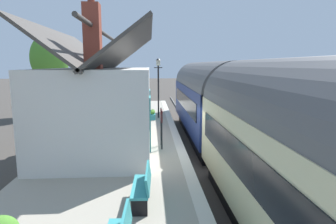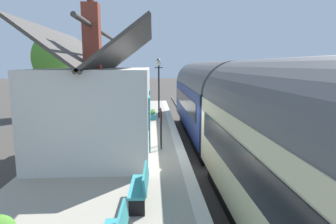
{
  "view_description": "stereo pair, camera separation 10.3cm",
  "coord_description": "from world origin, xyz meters",
  "px_view_note": "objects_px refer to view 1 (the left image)",
  "views": [
    {
      "loc": [
        -11.16,
        2.37,
        4.16
      ],
      "look_at": [
        3.23,
        1.5,
        1.83
      ],
      "focal_mm": 31.4,
      "sensor_mm": 36.0,
      "label": 1
    },
    {
      "loc": [
        -11.16,
        2.27,
        4.16
      ],
      "look_at": [
        3.23,
        1.5,
        1.83
      ],
      "focal_mm": 31.4,
      "sensor_mm": 36.0,
      "label": 2
    }
  ],
  "objects_px": {
    "bench_by_lamp": "(147,105)",
    "train": "(292,149)",
    "planter_corner_building": "(153,114)",
    "station_building": "(103,104)",
    "station_sign_board": "(161,119)",
    "tree_mid_background": "(50,59)",
    "bench_platform_end": "(143,185)",
    "lamp_post_platform": "(158,77)"
  },
  "relations": [
    {
      "from": "bench_by_lamp",
      "to": "train",
      "type": "bearing_deg",
      "value": -166.45
    },
    {
      "from": "bench_by_lamp",
      "to": "planter_corner_building",
      "type": "relative_size",
      "value": 1.57
    },
    {
      "from": "station_building",
      "to": "station_sign_board",
      "type": "relative_size",
      "value": 5.14
    },
    {
      "from": "station_building",
      "to": "bench_by_lamp",
      "type": "relative_size",
      "value": 5.76
    },
    {
      "from": "station_building",
      "to": "tree_mid_background",
      "type": "xyz_separation_m",
      "value": [
        12.55,
        6.17,
        2.1
      ]
    },
    {
      "from": "train",
      "to": "bench_by_lamp",
      "type": "height_order",
      "value": "train"
    },
    {
      "from": "bench_platform_end",
      "to": "station_sign_board",
      "type": "bearing_deg",
      "value": -7.19
    },
    {
      "from": "bench_platform_end",
      "to": "lamp_post_platform",
      "type": "xyz_separation_m",
      "value": [
        11.65,
        -0.69,
        2.12
      ]
    },
    {
      "from": "station_building",
      "to": "planter_corner_building",
      "type": "relative_size",
      "value": 9.01
    },
    {
      "from": "lamp_post_platform",
      "to": "tree_mid_background",
      "type": "height_order",
      "value": "tree_mid_background"
    },
    {
      "from": "planter_corner_building",
      "to": "station_sign_board",
      "type": "distance_m",
      "value": 6.38
    },
    {
      "from": "train",
      "to": "station_building",
      "type": "bearing_deg",
      "value": 41.91
    },
    {
      "from": "station_sign_board",
      "to": "lamp_post_platform",
      "type": "bearing_deg",
      "value": -0.6
    },
    {
      "from": "lamp_post_platform",
      "to": "tree_mid_background",
      "type": "distance_m",
      "value": 10.86
    },
    {
      "from": "station_sign_board",
      "to": "bench_by_lamp",
      "type": "bearing_deg",
      "value": 4.21
    },
    {
      "from": "bench_by_lamp",
      "to": "tree_mid_background",
      "type": "relative_size",
      "value": 0.21
    },
    {
      "from": "train",
      "to": "planter_corner_building",
      "type": "bearing_deg",
      "value": 15.2
    },
    {
      "from": "bench_by_lamp",
      "to": "station_sign_board",
      "type": "relative_size",
      "value": 0.89
    },
    {
      "from": "lamp_post_platform",
      "to": "train",
      "type": "bearing_deg",
      "value": -166.96
    },
    {
      "from": "bench_platform_end",
      "to": "tree_mid_background",
      "type": "distance_m",
      "value": 20.06
    },
    {
      "from": "train",
      "to": "station_sign_board",
      "type": "height_order",
      "value": "train"
    },
    {
      "from": "bench_by_lamp",
      "to": "bench_platform_end",
      "type": "xyz_separation_m",
      "value": [
        -14.35,
        -0.07,
        0.0
      ]
    },
    {
      "from": "planter_corner_building",
      "to": "tree_mid_background",
      "type": "xyz_separation_m",
      "value": [
        6.87,
        8.28,
        3.53
      ]
    },
    {
      "from": "bench_platform_end",
      "to": "lamp_post_platform",
      "type": "bearing_deg",
      "value": -3.4
    },
    {
      "from": "train",
      "to": "station_sign_board",
      "type": "xyz_separation_m",
      "value": [
        5.21,
        2.83,
        -0.2
      ]
    },
    {
      "from": "station_building",
      "to": "bench_platform_end",
      "type": "bearing_deg",
      "value": -162.16
    },
    {
      "from": "bench_platform_end",
      "to": "train",
      "type": "bearing_deg",
      "value": -94.74
    },
    {
      "from": "train",
      "to": "tree_mid_background",
      "type": "distance_m",
      "value": 21.78
    },
    {
      "from": "train",
      "to": "lamp_post_platform",
      "type": "distance_m",
      "value": 12.31
    },
    {
      "from": "lamp_post_platform",
      "to": "bench_platform_end",
      "type": "bearing_deg",
      "value": 176.6
    },
    {
      "from": "planter_corner_building",
      "to": "lamp_post_platform",
      "type": "height_order",
      "value": "lamp_post_platform"
    },
    {
      "from": "station_building",
      "to": "bench_by_lamp",
      "type": "xyz_separation_m",
      "value": [
        8.8,
        -1.71,
        -1.24
      ]
    },
    {
      "from": "bench_by_lamp",
      "to": "tree_mid_background",
      "type": "bearing_deg",
      "value": 64.55
    },
    {
      "from": "train",
      "to": "planter_corner_building",
      "type": "xyz_separation_m",
      "value": [
        11.52,
        3.13,
        -1.1
      ]
    },
    {
      "from": "planter_corner_building",
      "to": "tree_mid_background",
      "type": "height_order",
      "value": "tree_mid_background"
    },
    {
      "from": "train",
      "to": "planter_corner_building",
      "type": "height_order",
      "value": "train"
    },
    {
      "from": "train",
      "to": "bench_platform_end",
      "type": "distance_m",
      "value": 3.59
    },
    {
      "from": "bench_by_lamp",
      "to": "bench_platform_end",
      "type": "distance_m",
      "value": 14.35
    },
    {
      "from": "bench_by_lamp",
      "to": "station_sign_board",
      "type": "distance_m",
      "value": 9.48
    },
    {
      "from": "planter_corner_building",
      "to": "lamp_post_platform",
      "type": "distance_m",
      "value": 2.38
    },
    {
      "from": "train",
      "to": "station_building",
      "type": "distance_m",
      "value": 7.85
    },
    {
      "from": "bench_platform_end",
      "to": "lamp_post_platform",
      "type": "relative_size",
      "value": 0.38
    }
  ]
}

